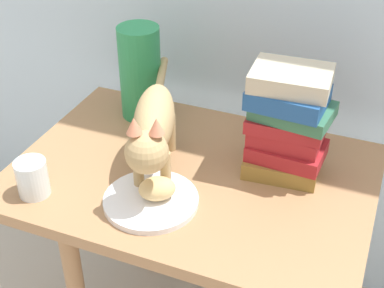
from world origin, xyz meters
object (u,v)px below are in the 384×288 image
(book_stack, at_px, (288,123))
(candle_jar, at_px, (33,180))
(bread_roll, at_px, (157,189))
(side_table, at_px, (192,201))
(cat, at_px, (153,126))
(green_vase, at_px, (140,73))
(plate, at_px, (151,201))

(book_stack, distance_m, candle_jar, 0.58)
(bread_roll, distance_m, book_stack, 0.33)
(candle_jar, bearing_deg, side_table, 34.42)
(cat, bearing_deg, green_vase, 122.29)
(plate, height_order, book_stack, book_stack)
(green_vase, bearing_deg, book_stack, -14.15)
(plate, bearing_deg, bread_roll, 26.92)
(plate, bearing_deg, candle_jar, -165.49)
(side_table, relative_size, plate, 4.02)
(cat, height_order, green_vase, green_vase)
(plate, xyz_separation_m, green_vase, (-0.18, 0.33, 0.12))
(side_table, distance_m, plate, 0.17)
(plate, distance_m, bread_roll, 0.04)
(bread_roll, bearing_deg, cat, 118.21)
(bread_roll, relative_size, cat, 0.17)
(side_table, bearing_deg, green_vase, 138.92)
(bread_roll, height_order, candle_jar, candle_jar)
(side_table, height_order, green_vase, green_vase)
(bread_roll, relative_size, candle_jar, 0.94)
(cat, relative_size, book_stack, 1.78)
(cat, height_order, candle_jar, cat)
(green_vase, bearing_deg, candle_jar, -99.81)
(plate, relative_size, book_stack, 0.81)
(side_table, relative_size, candle_jar, 9.81)
(book_stack, bearing_deg, plate, -135.87)
(side_table, distance_m, green_vase, 0.37)
(plate, bearing_deg, side_table, 73.26)
(side_table, xyz_separation_m, candle_jar, (-0.29, -0.20, 0.13))
(book_stack, relative_size, green_vase, 1.03)
(side_table, distance_m, bread_roll, 0.18)
(bread_roll, distance_m, green_vase, 0.39)
(bread_roll, relative_size, green_vase, 0.32)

